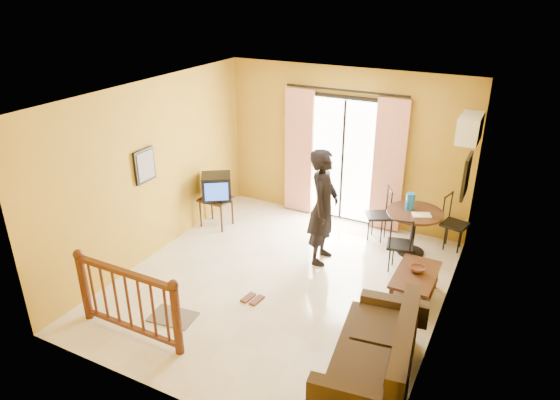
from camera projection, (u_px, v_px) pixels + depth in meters
The scene contains 19 objects.
ground at pixel (281, 283), 7.43m from camera, with size 5.00×5.00×0.00m, color beige.
room_shell at pixel (281, 176), 6.73m from camera, with size 5.00×5.00×5.00m.
balcony_door at pixel (343, 159), 8.92m from camera, with size 2.25×0.14×2.46m.
tv_table at pixel (216, 202), 8.97m from camera, with size 0.54×0.45×0.54m.
television at pixel (217, 187), 8.83m from camera, with size 0.67×0.66×0.45m.
picture_left at pixel (145, 166), 7.56m from camera, with size 0.05×0.42×0.52m.
dining_table at pixel (414, 220), 8.00m from camera, with size 0.90×0.90×0.75m.
water_jug at pixel (410, 201), 7.99m from camera, with size 0.14×0.14×0.26m, color #1355B2.
serving_tray at pixel (422, 215), 7.80m from camera, with size 0.28×0.18×0.02m, color beige.
dining_chairs at pixel (408, 252), 8.26m from camera, with size 1.74×1.57×0.95m.
air_conditioner at pixel (469, 128), 7.26m from camera, with size 0.31×0.60×0.40m.
botanical_print at pixel (466, 176), 6.88m from camera, with size 0.05×0.50×0.60m.
coffee_table at pixel (415, 282), 6.93m from camera, with size 0.54×0.97×0.43m.
bowl at pixel (417, 269), 6.91m from camera, with size 0.21×0.21×0.07m, color #52291C.
sofa at pixel (378, 358), 5.50m from camera, with size 1.04×1.88×0.85m.
standing_person at pixel (323, 207), 7.67m from camera, with size 0.68×0.44×1.86m, color black.
stair_balustrade at pixel (127, 297), 6.13m from camera, with size 1.63×0.13×1.04m.
doormat at pixel (173, 317), 6.67m from camera, with size 0.60×0.40×0.02m, color #60584C.
sandals at pixel (253, 299), 7.03m from camera, with size 0.27×0.26×0.03m.
Camera 1 is at (2.86, -5.58, 4.16)m, focal length 32.00 mm.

